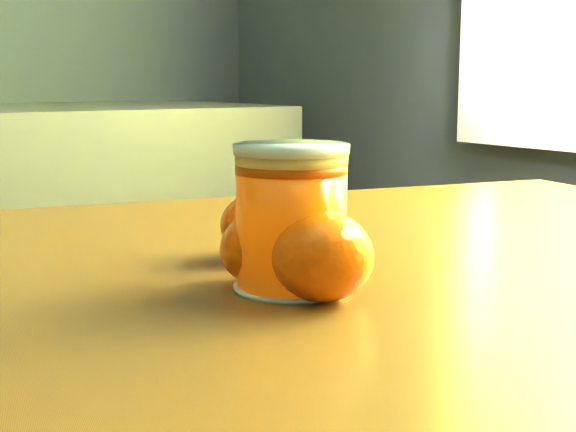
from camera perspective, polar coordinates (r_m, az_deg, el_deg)
table at (r=0.64m, az=-0.31°, el=-13.00°), size 1.21×0.96×0.82m
juice_glass at (r=0.55m, az=0.24°, el=-0.16°), size 0.08×0.08×0.10m
orange_front at (r=0.56m, az=-1.82°, el=-2.36°), size 0.06×0.06×0.05m
orange_back at (r=0.64m, az=-2.14°, el=-0.69°), size 0.06×0.06×0.05m
orange_extra at (r=0.52m, az=2.46°, el=-2.89°), size 0.08×0.08×0.06m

